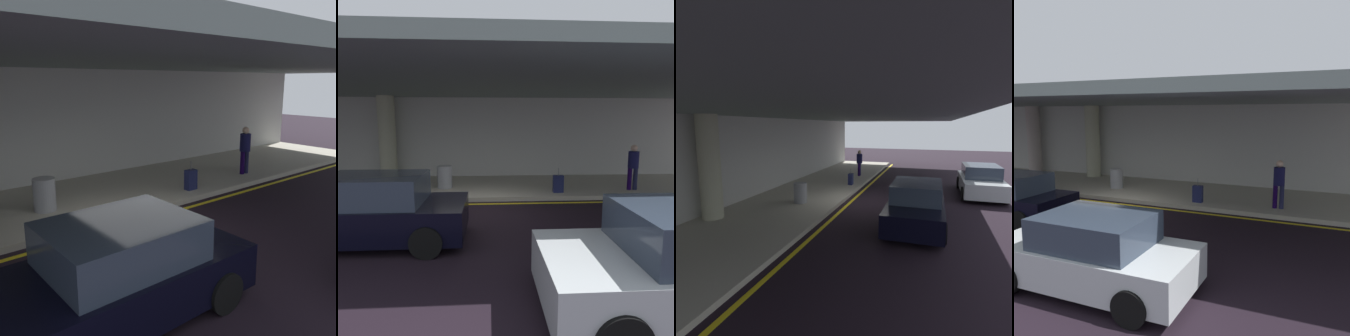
% 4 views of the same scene
% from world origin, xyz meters
% --- Properties ---
extents(ground_plane, '(60.00, 60.00, 0.00)m').
position_xyz_m(ground_plane, '(0.00, 0.00, 0.00)').
color(ground_plane, black).
extents(sidewalk, '(26.00, 4.20, 0.15)m').
position_xyz_m(sidewalk, '(0.00, 3.10, 0.07)').
color(sidewalk, '#B1AB9A').
rests_on(sidewalk, ground).
extents(lane_stripe_yellow, '(26.00, 0.14, 0.01)m').
position_xyz_m(lane_stripe_yellow, '(0.00, 0.72, 0.00)').
color(lane_stripe_yellow, yellow).
rests_on(lane_stripe_yellow, ground).
extents(support_column_center, '(0.73, 0.73, 3.65)m').
position_xyz_m(support_column_center, '(-4.00, 4.66, 1.97)').
color(support_column_center, '#B2B293').
rests_on(support_column_center, sidewalk).
extents(ceiling_overhang, '(28.00, 13.20, 0.30)m').
position_xyz_m(ceiling_overhang, '(0.00, 2.60, 3.95)').
color(ceiling_overhang, gray).
rests_on(ceiling_overhang, support_column_far_left).
extents(terminal_back_wall, '(26.00, 0.30, 3.80)m').
position_xyz_m(terminal_back_wall, '(0.00, 5.35, 1.90)').
color(terminal_back_wall, beige).
rests_on(terminal_back_wall, ground).
extents(car_black, '(4.10, 1.92, 1.50)m').
position_xyz_m(car_black, '(-2.09, -2.25, 0.71)').
color(car_black, black).
rests_on(car_black, ground).
extents(car_silver, '(4.10, 1.92, 1.50)m').
position_xyz_m(car_silver, '(3.22, -4.98, 0.71)').
color(car_silver, '#BAC0C2').
rests_on(car_silver, ground).
extents(traveler_with_luggage, '(0.38, 0.38, 1.68)m').
position_xyz_m(traveler_with_luggage, '(5.81, 1.87, 1.11)').
color(traveler_with_luggage, '#16033B').
rests_on(traveler_with_luggage, sidewalk).
extents(suitcase_upright_primary, '(0.36, 0.22, 0.90)m').
position_xyz_m(suitcase_upright_primary, '(2.94, 1.61, 0.46)').
color(suitcase_upright_primary, '#191F48').
rests_on(suitcase_upright_primary, sidewalk).
extents(trash_bin_steel, '(0.56, 0.56, 0.85)m').
position_xyz_m(trash_bin_steel, '(-1.24, 2.60, 0.57)').
color(trash_bin_steel, gray).
rests_on(trash_bin_steel, sidewalk).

